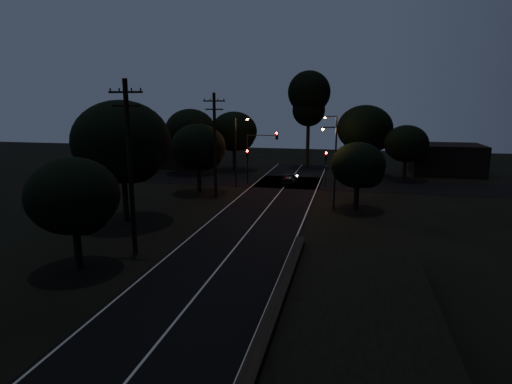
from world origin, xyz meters
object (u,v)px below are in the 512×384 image
at_px(signal_right, 326,163).
at_px(signal_mast, 261,148).
at_px(signal_left, 247,160).
at_px(utility_pole_mid, 130,166).
at_px(utility_pole_far, 215,144).
at_px(car, 290,178).
at_px(streetlight_b, 334,144).
at_px(streetlight_c, 333,161).
at_px(streetlight_a, 237,147).
at_px(tall_pine, 309,98).

distance_m(signal_right, signal_mast, 7.66).
distance_m(signal_left, signal_right, 9.20).
height_order(utility_pole_mid, utility_pole_far, utility_pole_mid).
xyz_separation_m(signal_left, car, (4.95, 0.81, -2.15)).
bearing_deg(signal_left, streetlight_b, 22.05).
relative_size(signal_right, car, 1.02).
xyz_separation_m(signal_mast, streetlight_c, (8.74, -9.99, 0.01)).
bearing_deg(utility_pole_far, streetlight_c, -9.60).
bearing_deg(utility_pole_far, signal_right, 37.00).
height_order(streetlight_a, streetlight_b, same).
relative_size(signal_left, signal_mast, 0.66).
xyz_separation_m(signal_right, signal_mast, (-7.51, 0.00, 1.50)).
height_order(signal_mast, streetlight_a, streetlight_a).
xyz_separation_m(tall_pine, streetlight_c, (4.83, -25.00, -5.78)).
relative_size(signal_right, signal_mast, 0.66).
bearing_deg(streetlight_a, signal_mast, 39.77).
relative_size(signal_left, streetlight_b, 0.51).
height_order(tall_pine, signal_left, tall_pine).
bearing_deg(streetlight_a, signal_left, 70.41).
relative_size(utility_pole_mid, signal_mast, 1.76).
height_order(utility_pole_mid, signal_mast, utility_pole_mid).
distance_m(utility_pole_far, car, 11.87).
bearing_deg(streetlight_b, signal_right, -100.00).
relative_size(tall_pine, signal_left, 3.43).
distance_m(utility_pole_far, streetlight_a, 6.10).
relative_size(signal_left, streetlight_a, 0.51).
distance_m(signal_left, streetlight_a, 2.77).
height_order(utility_pole_far, streetlight_c, utility_pole_far).
relative_size(tall_pine, streetlight_b, 1.76).
distance_m(utility_pole_far, signal_right, 13.53).
distance_m(tall_pine, signal_mast, 16.56).
bearing_deg(signal_mast, signal_right, -0.03).
distance_m(utility_pole_mid, tall_pine, 40.84).
bearing_deg(streetlight_b, signal_left, -157.95).
distance_m(utility_pole_far, signal_mast, 8.64).
xyz_separation_m(signal_mast, car, (3.27, 0.81, -3.66)).
xyz_separation_m(signal_mast, streetlight_a, (-2.39, -1.99, 0.30)).
bearing_deg(car, signal_mast, 15.31).
relative_size(utility_pole_mid, streetlight_c, 1.47).
bearing_deg(utility_pole_far, signal_mast, 68.89).
bearing_deg(utility_pole_mid, utility_pole_far, 90.00).
distance_m(utility_pole_far, streetlight_c, 12.05).
bearing_deg(utility_pole_mid, car, 76.17).
bearing_deg(tall_pine, streetlight_a, -110.36).
xyz_separation_m(streetlight_a, streetlight_b, (10.61, 6.00, 0.00)).
height_order(tall_pine, signal_right, tall_pine).
relative_size(tall_pine, streetlight_a, 1.76).
xyz_separation_m(signal_mast, streetlight_b, (8.22, 4.01, 0.30)).
height_order(utility_pole_mid, streetlight_b, utility_pole_mid).
height_order(utility_pole_mid, streetlight_c, utility_pole_mid).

